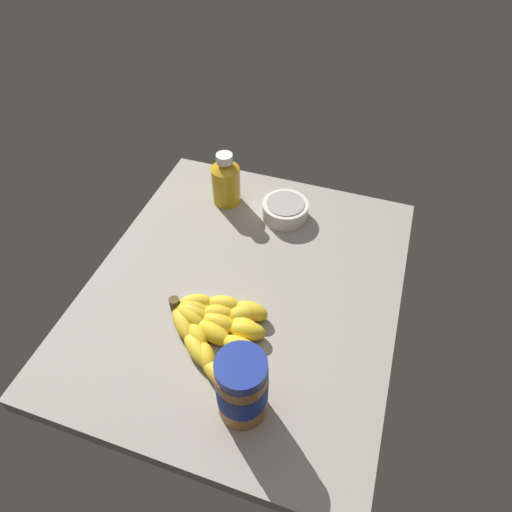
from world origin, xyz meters
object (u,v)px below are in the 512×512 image
banana_bunch (214,324)px  honey_bottle (226,181)px  peanut_butter_jar (242,388)px  small_bowl (285,210)px

banana_bunch → honey_bottle: bearing=-162.6°
peanut_butter_jar → small_bowl: bearing=-172.4°
banana_bunch → peanut_butter_jar: (12.69, 10.22, 5.37)cm
honey_bottle → small_bowl: bearing=85.9°
banana_bunch → peanut_butter_jar: peanut_butter_jar is taller
peanut_butter_jar → small_bowl: 47.86cm
banana_bunch → small_bowl: size_ratio=1.87×
peanut_butter_jar → honey_bottle: bearing=-156.1°
banana_bunch → small_bowl: 34.72cm
honey_bottle → small_bowl: size_ratio=1.24×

